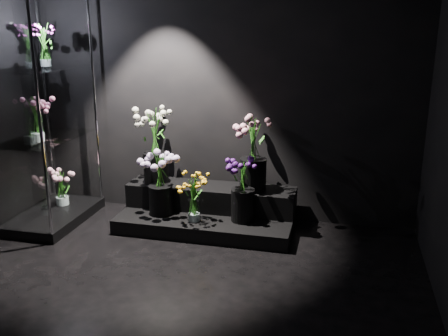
% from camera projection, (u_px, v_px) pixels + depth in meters
% --- Properties ---
extents(floor, '(4.00, 4.00, 0.00)m').
position_uv_depth(floor, '(156.00, 312.00, 3.61)').
color(floor, black).
rests_on(floor, ground).
extents(wall_back, '(4.00, 0.00, 4.00)m').
position_uv_depth(wall_back, '(222.00, 85.00, 5.07)').
color(wall_back, black).
rests_on(wall_back, floor).
extents(display_riser, '(1.75, 0.78, 0.39)m').
position_uv_depth(display_riser, '(208.00, 210.00, 5.12)').
color(display_riser, black).
rests_on(display_riser, floor).
extents(display_case, '(0.63, 1.06, 2.32)m').
position_uv_depth(display_case, '(43.00, 112.00, 4.92)').
color(display_case, black).
rests_on(display_case, floor).
extents(bouquet_orange_bells, '(0.25, 0.25, 0.47)m').
position_uv_depth(bouquet_orange_bells, '(194.00, 197.00, 4.81)').
color(bouquet_orange_bells, white).
rests_on(bouquet_orange_bells, display_riser).
extents(bouquet_lilac, '(0.50, 0.50, 0.67)m').
position_uv_depth(bouquet_lilac, '(160.00, 177.00, 4.96)').
color(bouquet_lilac, black).
rests_on(bouquet_lilac, display_riser).
extents(bouquet_purple, '(0.41, 0.41, 0.62)m').
position_uv_depth(bouquet_purple, '(243.00, 186.00, 4.79)').
color(bouquet_purple, black).
rests_on(bouquet_purple, display_riser).
extents(bouquet_cream_roses, '(0.41, 0.41, 0.79)m').
position_uv_depth(bouquet_cream_roses, '(155.00, 141.00, 5.13)').
color(bouquet_cream_roses, black).
rests_on(bouquet_cream_roses, display_riser).
extents(bouquet_pink_roses, '(0.45, 0.45, 0.75)m').
position_uv_depth(bouquet_pink_roses, '(254.00, 149.00, 4.91)').
color(bouquet_pink_roses, black).
rests_on(bouquet_pink_roses, display_riser).
extents(bouquet_case_pink, '(0.31, 0.31, 0.43)m').
position_uv_depth(bouquet_case_pink, '(36.00, 118.00, 4.76)').
color(bouquet_case_pink, white).
rests_on(bouquet_case_pink, display_case).
extents(bouquet_case_magenta, '(0.27, 0.27, 0.41)m').
position_uv_depth(bouquet_case_magenta, '(44.00, 44.00, 4.89)').
color(bouquet_case_magenta, white).
rests_on(bouquet_case_magenta, display_case).
extents(bouquet_case_base_pink, '(0.34, 0.34, 0.42)m').
position_uv_depth(bouquet_case_base_pink, '(61.00, 185.00, 5.35)').
color(bouquet_case_base_pink, white).
rests_on(bouquet_case_base_pink, display_case).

